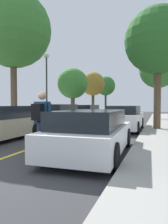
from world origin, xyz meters
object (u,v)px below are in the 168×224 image
parked_car_left_near (58,116)px  street_tree_left_near (73,84)px  parked_car_left_far (86,113)px  street_tree_left_farthest (106,86)px  parked_car_right_nearest (92,132)px  street_tree_right_near (158,70)px  fire_hydrant (10,122)px  streetlamp (47,83)px  street_tree_left_far (93,84)px  skateboarder (42,119)px  street_tree_left_nearest (13,30)px  parked_car_right_near (125,118)px  skateboard (43,155)px  street_tree_right_nearest (158,41)px

parked_car_left_near → street_tree_left_near: bearing=104.7°
parked_car_left_far → street_tree_left_farthest: size_ratio=0.75×
parked_car_right_nearest → street_tree_right_near: street_tree_right_near is taller
parked_car_right_nearest → fire_hydrant: bearing=148.5°
street_tree_left_farthest → streetlamp: size_ratio=1.14×
parked_car_left_far → fire_hydrant: (-1.50, -8.49, -0.22)m
street_tree_left_far → skateboarder: street_tree_left_far is taller
street_tree_left_nearest → street_tree_right_near: size_ratio=1.26×
street_tree_left_farthest → skateboarder: 27.86m
parked_car_right_near → street_tree_left_farthest: (-6.06, 20.13, 3.67)m
skateboard → street_tree_right_nearest: bearing=68.1°
street_tree_right_nearest → street_tree_right_near: street_tree_right_nearest is taller
street_tree_left_near → fire_hydrant: street_tree_left_near is taller
parked_car_left_far → skateboarder: size_ratio=2.51×
street_tree_left_nearest → street_tree_left_near: size_ratio=1.61×
street_tree_left_nearest → street_tree_right_nearest: street_tree_left_nearest is taller
street_tree_left_near → street_tree_right_nearest: street_tree_right_nearest is taller
parked_car_left_far → fire_hydrant: parked_car_left_far is taller
parked_car_left_far → parked_car_right_nearest: parked_car_left_far is taller
parked_car_right_near → fire_hydrant: parked_car_right_near is taller
street_tree_left_far → skateboarder: 21.29m
skateboard → skateboarder: skateboarder is taller
skateboarder → parked_car_right_near: bearing=80.7°
parked_car_right_near → street_tree_right_near: size_ratio=0.71×
street_tree_left_nearest → skateboarder: 8.44m
street_tree_left_near → parked_car_right_near: bearing=-48.1°
street_tree_left_far → street_tree_left_farthest: size_ratio=0.95×
parked_car_right_near → street_tree_right_near: bearing=77.9°
parked_car_left_near → street_tree_right_near: street_tree_right_near is taller
parked_car_right_nearest → street_tree_left_far: 20.88m
parked_car_right_nearest → street_tree_left_nearest: street_tree_left_nearest is taller
fire_hydrant → skateboard: (4.64, -4.34, -0.40)m
parked_car_left_near → fire_hydrant: 3.15m
parked_car_left_near → streetlamp: bearing=136.2°
parked_car_left_near → parked_car_right_near: 4.30m
street_tree_left_near → street_tree_left_farthest: bearing=90.0°
street_tree_left_nearest → fire_hydrant: size_ratio=11.12×
parked_car_left_far → parked_car_right_nearest: size_ratio=1.03×
skateboard → street_tree_right_near: bearing=79.1°
parked_car_left_near → parked_car_right_near: parked_car_left_near is taller
street_tree_left_far → street_tree_left_farthest: (0.00, 6.73, 0.31)m
parked_car_left_near → skateboard: (3.14, -7.10, -0.64)m
street_tree_left_near → parked_car_left_far: bearing=-29.4°
street_tree_right_nearest → parked_car_left_near: bearing=-178.4°
skateboarder → street_tree_right_nearest: bearing=68.2°
street_tree_left_nearest → street_tree_left_farthest: (0.00, 22.16, -1.37)m
parked_car_right_nearest → street_tree_right_near: bearing=83.1°
parked_car_left_near → streetlamp: 3.36m
street_tree_left_farthest → fire_hydrant: street_tree_left_farthest is taller
street_tree_left_far → fire_hydrant: bearing=-89.1°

